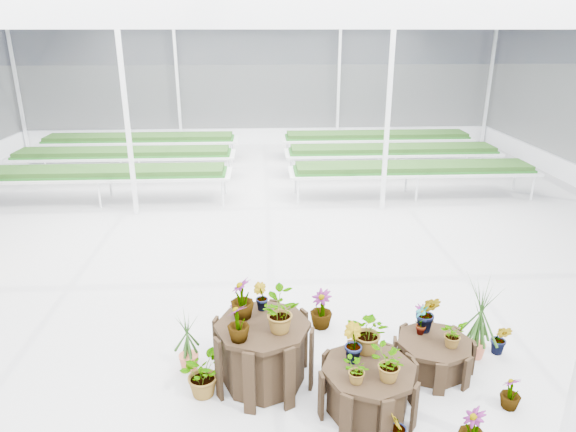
{
  "coord_description": "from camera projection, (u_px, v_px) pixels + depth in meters",
  "views": [
    {
      "loc": [
        0.02,
        -7.87,
        4.2
      ],
      "look_at": [
        0.46,
        0.08,
        1.3
      ],
      "focal_mm": 32.0,
      "sensor_mm": 36.0,
      "label": 1
    }
  ],
  "objects": [
    {
      "name": "nursery_benches",
      "position": [
        260.0,
        163.0,
        15.43
      ],
      "size": [
        16.0,
        7.0,
        0.84
      ],
      "primitive_type": null,
      "color": "silver",
      "rests_on": "ground"
    },
    {
      "name": "plinth_low",
      "position": [
        433.0,
        355.0,
        6.65
      ],
      "size": [
        1.13,
        1.13,
        0.45
      ],
      "primitive_type": "cylinder",
      "rotation": [
        0.0,
        0.0,
        -0.15
      ],
      "color": "black",
      "rests_on": "ground"
    },
    {
      "name": "greenhouse_shell",
      "position": [
        259.0,
        161.0,
        8.05
      ],
      "size": [
        18.0,
        24.0,
        4.5
      ],
      "primitive_type": null,
      "color": "white",
      "rests_on": "ground"
    },
    {
      "name": "ground_plane",
      "position": [
        262.0,
        289.0,
        8.82
      ],
      "size": [
        24.0,
        24.0,
        0.0
      ],
      "primitive_type": "plane",
      "color": "gray",
      "rests_on": "ground"
    },
    {
      "name": "plinth_mid",
      "position": [
        368.0,
        389.0,
        5.91
      ],
      "size": [
        1.28,
        1.28,
        0.59
      ],
      "primitive_type": "cylinder",
      "rotation": [
        0.0,
        0.0,
        0.16
      ],
      "color": "black",
      "rests_on": "ground"
    },
    {
      "name": "plinth_tall",
      "position": [
        263.0,
        353.0,
        6.37
      ],
      "size": [
        1.5,
        1.5,
        0.83
      ],
      "primitive_type": "cylinder",
      "rotation": [
        0.0,
        0.0,
        -0.27
      ],
      "color": "black",
      "rests_on": "ground"
    },
    {
      "name": "steel_frame",
      "position": [
        259.0,
        161.0,
        8.05
      ],
      "size": [
        18.0,
        24.0,
        4.5
      ],
      "primitive_type": null,
      "color": "silver",
      "rests_on": "ground"
    },
    {
      "name": "nursery_plants",
      "position": [
        336.0,
        338.0,
        6.41
      ],
      "size": [
        4.58,
        3.27,
        1.36
      ],
      "color": "#1E3F14",
      "rests_on": "ground"
    }
  ]
}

